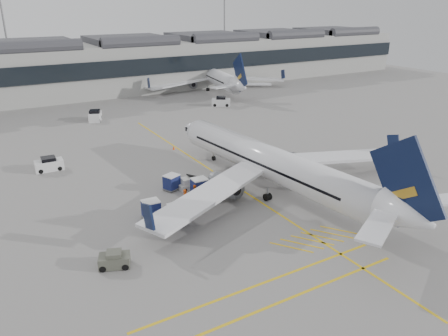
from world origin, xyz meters
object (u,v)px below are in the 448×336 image
baggage_cart_a (151,209)px  ramp_agent_b (194,193)px  belt_loader (192,184)px  pushback_tug (114,260)px  airliner_main (274,165)px  ramp_agent_a (186,198)px

baggage_cart_a → ramp_agent_b: 5.72m
baggage_cart_a → ramp_agent_b: bearing=16.9°
belt_loader → pushback_tug: belt_loader is taller
belt_loader → ramp_agent_b: ramp_agent_b is taller
baggage_cart_a → ramp_agent_b: size_ratio=1.02×
belt_loader → pushback_tug: bearing=-136.1°
ramp_agent_b → airliner_main: bearing=171.8°
pushback_tug → airliner_main: bearing=38.1°
ramp_agent_b → belt_loader: bearing=-109.2°
airliner_main → pushback_tug: bearing=-169.1°
belt_loader → ramp_agent_a: ramp_agent_a is taller
airliner_main → ramp_agent_b: bearing=162.7°
airliner_main → belt_loader: (-7.84, 5.11, -2.57)m
airliner_main → baggage_cart_a: 14.87m
ramp_agent_a → airliner_main: bearing=-28.7°
airliner_main → belt_loader: bearing=141.5°
baggage_cart_a → airliner_main: bearing=0.3°
ramp_agent_a → pushback_tug: ramp_agent_a is taller
airliner_main → baggage_cart_a: (-14.72, 0.47, -2.06)m
baggage_cart_a → pushback_tug: 8.70m
airliner_main → ramp_agent_a: (-10.68, 0.99, -2.07)m
baggage_cart_a → ramp_agent_b: (5.54, 1.45, -0.09)m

